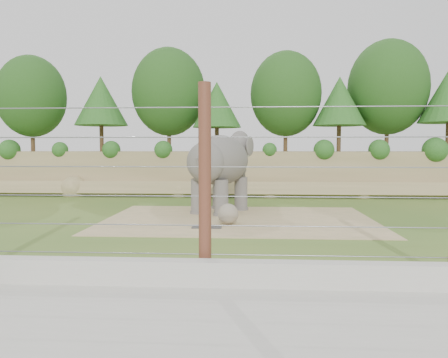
{
  "coord_description": "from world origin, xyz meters",
  "views": [
    {
      "loc": [
        0.92,
        -13.3,
        2.67
      ],
      "look_at": [
        0.0,
        2.0,
        1.6
      ],
      "focal_mm": 35.0,
      "sensor_mm": 36.0,
      "label": 1
    }
  ],
  "objects": [
    {
      "name": "ground",
      "position": [
        0.0,
        0.0,
        0.0
      ],
      "size": [
        90.0,
        90.0,
        0.0
      ],
      "primitive_type": "plane",
      "color": "#3F6727",
      "rests_on": "ground"
    },
    {
      "name": "back_embankment",
      "position": [
        0.59,
        12.68,
        3.97
      ],
      "size": [
        30.0,
        5.52,
        8.77
      ],
      "color": "#8D7E51",
      "rests_on": "ground"
    },
    {
      "name": "dirt_patch",
      "position": [
        0.5,
        3.0,
        0.01
      ],
      "size": [
        10.0,
        7.0,
        0.02
      ],
      "primitive_type": "cube",
      "color": "tan",
      "rests_on": "ground"
    },
    {
      "name": "drain_grate",
      "position": [
        -0.53,
        1.23,
        0.04
      ],
      "size": [
        1.0,
        0.6,
        0.03
      ],
      "primitive_type": "cube",
      "color": "#262628",
      "rests_on": "dirt_patch"
    },
    {
      "name": "elephant",
      "position": [
        -0.34,
        4.9,
        1.69
      ],
      "size": [
        3.36,
        4.54,
        3.38
      ],
      "primitive_type": null,
      "rotation": [
        0.0,
        0.0,
        -0.43
      ],
      "color": "#645E5A",
      "rests_on": "ground"
    },
    {
      "name": "stone_ball",
      "position": [
        0.15,
        1.85,
        0.38
      ],
      "size": [
        0.73,
        0.73,
        0.73
      ],
      "primitive_type": "sphere",
      "color": "gray",
      "rests_on": "dirt_patch"
    },
    {
      "name": "retaining_wall",
      "position": [
        0.0,
        -5.0,
        0.25
      ],
      "size": [
        26.0,
        0.35,
        0.5
      ],
      "primitive_type": "cube",
      "color": "beige",
      "rests_on": "ground"
    },
    {
      "name": "walkway",
      "position": [
        0.0,
        -7.0,
        0.01
      ],
      "size": [
        26.0,
        4.0,
        0.01
      ],
      "primitive_type": "cube",
      "color": "beige",
      "rests_on": "ground"
    },
    {
      "name": "barrier_fence",
      "position": [
        0.0,
        -4.5,
        2.0
      ],
      "size": [
        20.26,
        0.26,
        4.0
      ],
      "color": "brown",
      "rests_on": "ground"
    }
  ]
}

